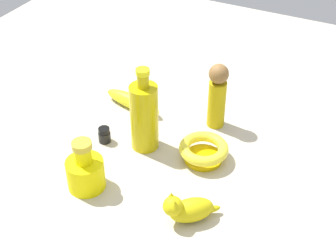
# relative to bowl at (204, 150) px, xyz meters

# --- Properties ---
(ground) EXTENTS (2.00, 2.00, 0.00)m
(ground) POSITION_rel_bowl_xyz_m (-0.10, -0.01, -0.03)
(ground) COLOR #BCB29E
(bowl) EXTENTS (0.13, 0.13, 0.05)m
(bowl) POSITION_rel_bowl_xyz_m (0.00, 0.00, 0.00)
(bowl) COLOR #D1AE06
(bowl) RESTS_ON ground
(bottle_tall) EXTENTS (0.08, 0.08, 0.24)m
(bottle_tall) POSITION_rel_bowl_xyz_m (-0.17, -0.02, 0.07)
(bottle_tall) COLOR #C1AF0B
(bottle_tall) RESTS_ON ground
(bottle_short) EXTENTS (0.09, 0.09, 0.14)m
(bottle_short) POSITION_rel_bowl_xyz_m (-0.22, -0.23, 0.02)
(bottle_short) COLOR yellow
(bottle_short) RESTS_ON ground
(banana) EXTENTS (0.20, 0.08, 0.05)m
(banana) POSITION_rel_bowl_xyz_m (-0.29, 0.12, -0.01)
(banana) COLOR yellow
(banana) RESTS_ON ground
(cat_figurine) EXTENTS (0.12, 0.11, 0.09)m
(cat_figurine) POSITION_rel_bowl_xyz_m (0.05, -0.21, 0.00)
(cat_figurine) COLOR gold
(cat_figurine) RESTS_ON ground
(nail_polish_jar) EXTENTS (0.03, 0.03, 0.04)m
(nail_polish_jar) POSITION_rel_bowl_xyz_m (-0.28, -0.05, -0.01)
(nail_polish_jar) COLOR black
(nail_polish_jar) RESTS_ON ground
(person_figure_adult) EXTENTS (0.07, 0.07, 0.20)m
(person_figure_adult) POSITION_rel_bowl_xyz_m (-0.03, 0.16, 0.07)
(person_figure_adult) COLOR #BBA30E
(person_figure_adult) RESTS_ON ground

